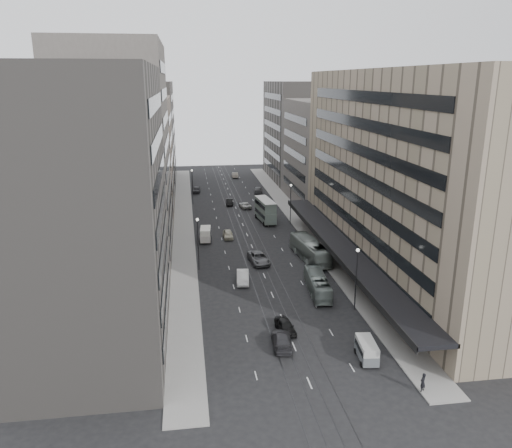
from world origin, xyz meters
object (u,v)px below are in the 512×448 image
panel_van (206,234)px  sedan_2 (259,258)px  sedan_0 (285,326)px  pedestrian (423,382)px  double_decker (265,210)px  sedan_1 (243,277)px  bus_near (318,284)px  vw_microbus (367,350)px  bus_far (310,250)px

panel_van → sedan_2: size_ratio=0.70×
sedan_0 → pedestrian: pedestrian is taller
double_decker → sedan_1: size_ratio=1.79×
double_decker → sedan_1: 32.63m
sedan_1 → pedestrian: 32.05m
bus_near → vw_microbus: 17.43m
double_decker → sedan_0: bearing=-102.8°
bus_far → vw_microbus: (-1.54, -30.75, -0.49)m
bus_far → sedan_1: bearing=26.9°
double_decker → panel_van: double_decker is taller
sedan_2 → double_decker: bearing=72.5°
bus_near → sedan_0: (-6.59, -10.25, -0.62)m
bus_near → pedestrian: 23.97m
sedan_2 → pedestrian: (10.22, -36.60, 0.25)m
bus_near → panel_van: bearing=-55.9°
panel_van → sedan_1: size_ratio=0.85×
double_decker → vw_microbus: double_decker is taller
sedan_1 → sedan_2: sedan_2 is taller
sedan_1 → sedan_2: 8.40m
vw_microbus → sedan_1: vw_microbus is taller
sedan_2 → pedestrian: bearing=-80.3°
bus_near → vw_microbus: bearing=96.9°
double_decker → bus_near: bearing=-94.4°
bus_near → double_decker: double_decker is taller
double_decker → panel_van: 17.37m
panel_van → sedan_2: panel_van is taller
bus_near → pedestrian: size_ratio=5.23×
bus_near → double_decker: (-1.37, 36.79, 1.19)m
sedan_2 → pedestrian: pedestrian is taller
sedan_0 → pedestrian: bearing=-58.1°
panel_van → pedestrian: 52.17m
panel_van → sedan_1: panel_van is taller
bus_far → sedan_2: bus_far is taller
bus_near → sedan_2: size_ratio=1.63×
sedan_1 → sedan_2: (3.50, 7.64, 0.02)m
bus_near → panel_van: (-14.29, 25.25, 0.05)m
pedestrian → vw_microbus: bearing=-93.1°
sedan_0 → sedan_1: size_ratio=0.88×
bus_far → vw_microbus: bearing=80.4°
bus_far → pedestrian: size_ratio=6.48×
sedan_0 → sedan_1: bearing=95.4°
sedan_1 → bus_far: bearing=39.5°
double_decker → sedan_0: (-5.22, -47.04, -1.81)m
bus_far → double_decker: (-3.59, 23.46, 0.86)m
double_decker → pedestrian: bearing=-91.5°
double_decker → sedan_1: (-8.43, -31.47, -1.74)m
bus_near → sedan_0: 12.20m
bus_far → vw_microbus: size_ratio=2.92×
bus_far → bus_near: bearing=73.8°
double_decker → panel_van: size_ratio=2.11×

